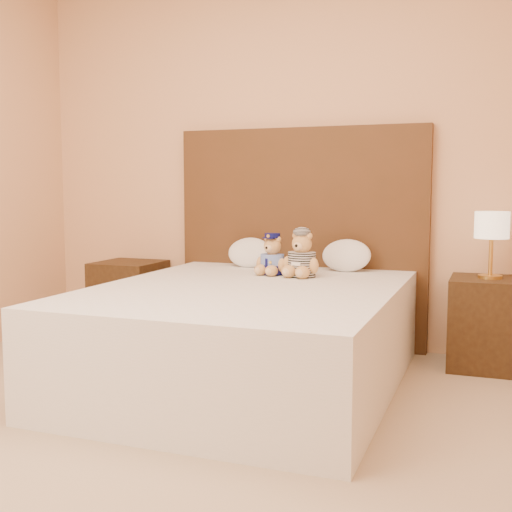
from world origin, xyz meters
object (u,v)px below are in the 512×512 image
at_px(nightstand_left, 129,299).
at_px(teddy_prisoner, 302,254).
at_px(lamp, 492,229).
at_px(teddy_police, 272,254).
at_px(nightstand_right, 488,323).
at_px(bed, 248,335).
at_px(pillow_left, 249,251).
at_px(pillow_right, 346,254).

xyz_separation_m(nightstand_left, teddy_prisoner, (1.42, -0.33, 0.41)).
relative_size(lamp, teddy_police, 1.56).
bearing_deg(lamp, nightstand_left, 180.00).
bearing_deg(nightstand_right, bed, -147.38).
height_order(lamp, teddy_police, lamp).
xyz_separation_m(bed, nightstand_left, (-1.25, 0.80, -0.00)).
relative_size(teddy_police, pillow_left, 0.83).
bearing_deg(teddy_police, lamp, 26.90).
bearing_deg(pillow_left, bed, -69.62).
bearing_deg(pillow_right, nightstand_right, -1.95).
height_order(nightstand_right, lamp, lamp).
relative_size(bed, pillow_left, 6.48).
distance_m(teddy_prisoner, pillow_right, 0.41).
bearing_deg(teddy_prisoner, bed, -99.74).
distance_m(bed, pillow_left, 0.97).
bearing_deg(teddy_police, bed, -73.25).
bearing_deg(bed, nightstand_left, 147.38).
distance_m(nightstand_left, lamp, 2.56).
relative_size(nightstand_left, pillow_right, 1.72).
xyz_separation_m(bed, nightstand_right, (1.25, 0.80, -0.00)).
bearing_deg(nightstand_left, teddy_police, -13.86).
xyz_separation_m(teddy_police, pillow_left, (-0.28, 0.33, -0.02)).
distance_m(nightstand_left, teddy_police, 1.32).
bearing_deg(nightstand_left, bed, -32.62).
relative_size(nightstand_left, teddy_prisoner, 1.97).
bearing_deg(teddy_police, pillow_left, 143.90).
bearing_deg(nightstand_right, lamp, 180.00).
bearing_deg(pillow_right, bed, -113.93).
bearing_deg(nightstand_right, nightstand_left, 180.00).
xyz_separation_m(teddy_police, pillow_right, (0.40, 0.33, -0.01)).
bearing_deg(teddy_police, nightstand_right, 26.90).
xyz_separation_m(teddy_prisoner, pillow_right, (0.20, 0.36, -0.03)).
distance_m(teddy_police, pillow_right, 0.52).
relative_size(bed, nightstand_left, 3.64).
distance_m(lamp, pillow_left, 1.57).
height_order(lamp, pillow_left, lamp).
height_order(teddy_prisoner, pillow_right, teddy_prisoner).
height_order(nightstand_left, nightstand_right, same).
distance_m(bed, nightstand_left, 1.48).
bearing_deg(bed, teddy_prisoner, 69.77).
distance_m(bed, lamp, 1.59).
bearing_deg(nightstand_right, pillow_right, 178.05).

